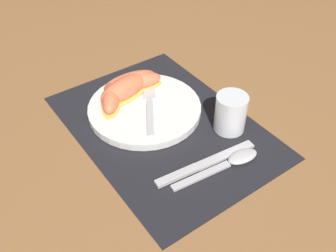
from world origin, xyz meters
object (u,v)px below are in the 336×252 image
Objects in this scene: fork at (150,101)px; juice_glass at (230,115)px; spoon at (232,161)px; citrus_wedge_1 at (129,83)px; citrus_wedge_2 at (125,89)px; citrus_wedge_3 at (112,98)px; plate at (145,109)px; knife at (204,164)px; citrus_wedge_0 at (139,82)px.

juice_glass is at bearing 32.68° from fork.
fork is (-0.23, -0.03, 0.01)m from spoon.
citrus_wedge_2 reaches higher than citrus_wedge_1.
fork is 0.07m from citrus_wedge_1.
juice_glass is 0.24m from citrus_wedge_2.
citrus_wedge_1 reaches higher than citrus_wedge_3.
citrus_wedge_2 reaches higher than fork.
plate is at bearing 49.74° from citrus_wedge_3.
citrus_wedge_3 is at bearing -159.01° from spoon.
fork is (-0.20, 0.01, 0.02)m from knife.
plate is at bearing -21.78° from citrus_wedge_0.
citrus_wedge_3 is at bearing -130.26° from plate.
citrus_wedge_1 reaches higher than knife.
plate is at bearing -167.48° from spoon.
knife is at bearing -119.67° from spoon.
juice_glass is 0.10m from spoon.
juice_glass is at bearing 140.98° from spoon.
fork is 0.06m from citrus_wedge_0.
citrus_wedge_1 is at bearing -171.15° from spoon.
knife is 1.89× the size of citrus_wedge_3.
citrus_wedge_3 reaches higher than spoon.
citrus_wedge_2 is 1.26× the size of citrus_wedge_3.
knife is 1.50× the size of citrus_wedge_2.
fork is 1.29× the size of citrus_wedge_1.
citrus_wedge_1 is at bearing 179.86° from knife.
citrus_wedge_1 reaches higher than citrus_wedge_0.
plate is 1.30× the size of spoon.
citrus_wedge_0 is (-0.06, 0.02, 0.02)m from plate.
plate is 3.03× the size of juice_glass.
juice_glass is 0.60× the size of citrus_wedge_1.
juice_glass reaches higher than fork.
citrus_wedge_2 is at bearing -175.47° from knife.
citrus_wedge_0 is at bearing 100.72° from citrus_wedge_2.
spoon is at bearing 8.85° from citrus_wedge_1.
plate is 0.06m from citrus_wedge_2.
plate is 0.20m from knife.
citrus_wedge_0 is 0.08m from citrus_wedge_3.
juice_glass is 0.56× the size of citrus_wedge_2.
juice_glass reaches higher than citrus_wedge_1.
juice_glass is at bearing 32.85° from citrus_wedge_2.
citrus_wedge_0 is at bearing 101.47° from citrus_wedge_3.
fork is at bearing 176.40° from knife.
citrus_wedge_1 reaches higher than fork.
juice_glass is at bearing 115.09° from knife.
citrus_wedge_3 is (-0.05, -0.05, 0.02)m from plate.
spoon is 1.41× the size of citrus_wedge_1.
plate is 0.19m from juice_glass.
citrus_wedge_0 is (-0.06, 0.01, 0.01)m from fork.
knife is 1.14× the size of spoon.
citrus_wedge_1 is at bearing -153.31° from juice_glass.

